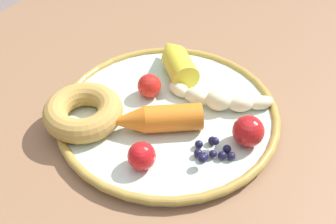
{
  "coord_description": "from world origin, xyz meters",
  "views": [
    {
      "loc": [
        0.39,
        0.17,
        1.15
      ],
      "look_at": [
        0.02,
        -0.04,
        0.75
      ],
      "focal_mm": 44.21,
      "sensor_mm": 36.0,
      "label": 1
    }
  ],
  "objects_px": {
    "dining_table": "(196,157)",
    "banana": "(219,99)",
    "carrot_yellow": "(176,60)",
    "carrot_orange": "(155,119)",
    "plate": "(168,113)",
    "tomato_far": "(248,131)",
    "tomato_near": "(148,88)",
    "tomato_mid": "(142,156)",
    "blueberry_pile": "(212,151)",
    "donut": "(83,112)"
  },
  "relations": [
    {
      "from": "donut",
      "to": "tomato_mid",
      "type": "xyz_separation_m",
      "value": [
        0.03,
        0.11,
        0.0
      ]
    },
    {
      "from": "carrot_orange",
      "to": "tomato_near",
      "type": "distance_m",
      "value": 0.07
    },
    {
      "from": "plate",
      "to": "banana",
      "type": "relative_size",
      "value": 2.04
    },
    {
      "from": "dining_table",
      "to": "banana",
      "type": "height_order",
      "value": "banana"
    },
    {
      "from": "banana",
      "to": "dining_table",
      "type": "bearing_deg",
      "value": -26.67
    },
    {
      "from": "carrot_yellow",
      "to": "banana",
      "type": "bearing_deg",
      "value": 66.15
    },
    {
      "from": "carrot_orange",
      "to": "tomato_near",
      "type": "height_order",
      "value": "carrot_orange"
    },
    {
      "from": "plate",
      "to": "tomato_near",
      "type": "xyz_separation_m",
      "value": [
        -0.01,
        -0.04,
        0.02
      ]
    },
    {
      "from": "tomato_mid",
      "to": "tomato_far",
      "type": "distance_m",
      "value": 0.14
    },
    {
      "from": "carrot_orange",
      "to": "tomato_near",
      "type": "relative_size",
      "value": 3.55
    },
    {
      "from": "plate",
      "to": "carrot_orange",
      "type": "xyz_separation_m",
      "value": [
        0.04,
        0.0,
        0.02
      ]
    },
    {
      "from": "plate",
      "to": "carrot_orange",
      "type": "height_order",
      "value": "carrot_orange"
    },
    {
      "from": "carrot_orange",
      "to": "donut",
      "type": "bearing_deg",
      "value": -69.16
    },
    {
      "from": "banana",
      "to": "tomato_near",
      "type": "relative_size",
      "value": 4.39
    },
    {
      "from": "dining_table",
      "to": "donut",
      "type": "distance_m",
      "value": 0.19
    },
    {
      "from": "blueberry_pile",
      "to": "tomato_near",
      "type": "distance_m",
      "value": 0.14
    },
    {
      "from": "plate",
      "to": "tomato_near",
      "type": "distance_m",
      "value": 0.05
    },
    {
      "from": "tomato_far",
      "to": "tomato_mid",
      "type": "bearing_deg",
      "value": -43.62
    },
    {
      "from": "blueberry_pile",
      "to": "tomato_far",
      "type": "bearing_deg",
      "value": 144.94
    },
    {
      "from": "plate",
      "to": "tomato_mid",
      "type": "height_order",
      "value": "tomato_mid"
    },
    {
      "from": "banana",
      "to": "blueberry_pile",
      "type": "distance_m",
      "value": 0.09
    },
    {
      "from": "blueberry_pile",
      "to": "banana",
      "type": "bearing_deg",
      "value": -159.82
    },
    {
      "from": "dining_table",
      "to": "carrot_orange",
      "type": "height_order",
      "value": "carrot_orange"
    },
    {
      "from": "blueberry_pile",
      "to": "tomato_near",
      "type": "height_order",
      "value": "tomato_near"
    },
    {
      "from": "dining_table",
      "to": "tomato_near",
      "type": "xyz_separation_m",
      "value": [
        0.0,
        -0.08,
        0.11
      ]
    },
    {
      "from": "tomato_near",
      "to": "carrot_orange",
      "type": "bearing_deg",
      "value": 39.98
    },
    {
      "from": "banana",
      "to": "tomato_near",
      "type": "bearing_deg",
      "value": -70.58
    },
    {
      "from": "banana",
      "to": "donut",
      "type": "distance_m",
      "value": 0.19
    },
    {
      "from": "plate",
      "to": "tomato_far",
      "type": "bearing_deg",
      "value": 90.59
    },
    {
      "from": "dining_table",
      "to": "carrot_yellow",
      "type": "bearing_deg",
      "value": -132.29
    },
    {
      "from": "carrot_yellow",
      "to": "donut",
      "type": "bearing_deg",
      "value": -18.21
    },
    {
      "from": "tomato_near",
      "to": "banana",
      "type": "bearing_deg",
      "value": 109.42
    },
    {
      "from": "banana",
      "to": "carrot_orange",
      "type": "bearing_deg",
      "value": -32.01
    },
    {
      "from": "dining_table",
      "to": "tomato_mid",
      "type": "distance_m",
      "value": 0.16
    },
    {
      "from": "carrot_orange",
      "to": "carrot_yellow",
      "type": "height_order",
      "value": "carrot_yellow"
    },
    {
      "from": "plate",
      "to": "banana",
      "type": "height_order",
      "value": "banana"
    },
    {
      "from": "carrot_orange",
      "to": "tomato_far",
      "type": "distance_m",
      "value": 0.12
    },
    {
      "from": "plate",
      "to": "tomato_far",
      "type": "distance_m",
      "value": 0.12
    },
    {
      "from": "plate",
      "to": "tomato_mid",
      "type": "relative_size",
      "value": 8.91
    },
    {
      "from": "plate",
      "to": "tomato_far",
      "type": "height_order",
      "value": "tomato_far"
    },
    {
      "from": "donut",
      "to": "tomato_near",
      "type": "height_order",
      "value": "tomato_near"
    },
    {
      "from": "donut",
      "to": "tomato_mid",
      "type": "distance_m",
      "value": 0.11
    },
    {
      "from": "dining_table",
      "to": "blueberry_pile",
      "type": "distance_m",
      "value": 0.12
    },
    {
      "from": "banana",
      "to": "donut",
      "type": "bearing_deg",
      "value": -50.3
    },
    {
      "from": "donut",
      "to": "tomato_near",
      "type": "distance_m",
      "value": 0.1
    },
    {
      "from": "dining_table",
      "to": "blueberry_pile",
      "type": "xyz_separation_m",
      "value": [
        0.06,
        0.05,
        0.1
      ]
    },
    {
      "from": "tomato_near",
      "to": "tomato_mid",
      "type": "bearing_deg",
      "value": 29.04
    },
    {
      "from": "carrot_yellow",
      "to": "tomato_mid",
      "type": "bearing_deg",
      "value": 17.21
    },
    {
      "from": "carrot_yellow",
      "to": "tomato_near",
      "type": "height_order",
      "value": "carrot_yellow"
    },
    {
      "from": "donut",
      "to": "tomato_far",
      "type": "relative_size",
      "value": 2.62
    }
  ]
}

